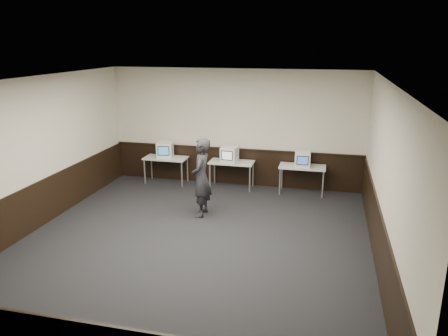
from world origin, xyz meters
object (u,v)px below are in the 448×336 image
object	(u,v)px
desk_left	(166,160)
emac_center	(229,154)
emac_right	(303,159)
desk_center	(232,164)
desk_right	(302,169)
person	(201,178)
emac_left	(165,150)

from	to	relation	value
desk_left	emac_center	distance (m)	1.87
emac_center	emac_right	world-z (taller)	emac_center
desk_center	desk_right	size ratio (longest dim) A/B	1.00
desk_center	emac_center	world-z (taller)	emac_center
desk_right	desk_left	bearing A→B (deg)	180.00
emac_right	person	size ratio (longest dim) A/B	0.25
desk_center	emac_left	bearing A→B (deg)	179.34
desk_center	emac_right	world-z (taller)	emac_right
emac_center	desk_center	bearing A→B (deg)	51.76
desk_center	emac_left	world-z (taller)	emac_left
desk_center	desk_right	world-z (taller)	same
desk_center	person	distance (m)	2.11
desk_right	emac_center	distance (m)	1.97
desk_left	emac_left	size ratio (longest dim) A/B	2.29
desk_right	emac_center	world-z (taller)	emac_center
desk_left	emac_right	bearing A→B (deg)	-0.76
desk_right	person	size ratio (longest dim) A/B	0.66
emac_left	emac_center	xyz separation A→B (m)	(1.87, -0.08, -0.01)
emac_right	person	bearing A→B (deg)	-140.22
emac_left	person	bearing A→B (deg)	-61.87
desk_center	emac_center	distance (m)	0.29
desk_left	emac_center	world-z (taller)	emac_center
desk_center	emac_right	size ratio (longest dim) A/B	2.66
desk_left	desk_center	distance (m)	1.90
desk_left	person	world-z (taller)	person
desk_left	emac_center	size ratio (longest dim) A/B	2.49
desk_center	person	bearing A→B (deg)	-96.66
desk_center	desk_right	xyz separation A→B (m)	(1.90, 0.00, 0.00)
desk_right	emac_left	size ratio (longest dim) A/B	2.29
emac_left	desk_left	bearing A→B (deg)	-56.26
emac_right	person	world-z (taller)	person
desk_center	person	world-z (taller)	person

